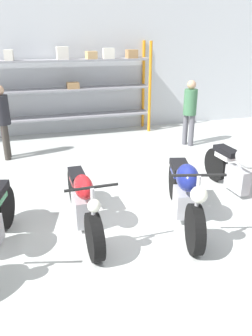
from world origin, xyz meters
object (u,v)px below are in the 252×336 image
motorcycle_red (83,202)px  motorcycle_blue (185,192)px  person_near_rack (190,108)px  motorcycle_white (241,171)px  person_browsing (3,117)px  shelving_rack (64,85)px

motorcycle_red → motorcycle_blue: (1.45, -0.27, 0.07)m
motorcycle_blue → person_near_rack: person_near_rack is taller
motorcycle_red → person_near_rack: size_ratio=1.30×
motorcycle_white → person_browsing: person_browsing is taller
shelving_rack → person_near_rack: (2.84, -1.79, -0.43)m
shelving_rack → motorcycle_red: size_ratio=2.30×
shelving_rack → person_near_rack: shelving_rack is taller
motorcycle_red → motorcycle_blue: bearing=78.5°
motorcycle_red → motorcycle_white: (2.75, 0.24, 0.05)m
motorcycle_blue → motorcycle_white: size_ratio=1.02×
motorcycle_red → person_near_rack: bearing=133.0°
motorcycle_blue → person_browsing: size_ratio=1.28×
motorcycle_blue → person_browsing: person_browsing is taller
shelving_rack → motorcycle_white: shelving_rack is taller
motorcycle_red → person_browsing: (-1.16, 3.37, 0.55)m
motorcycle_blue → person_near_rack: bearing=167.7°
motorcycle_white → motorcycle_blue: bearing=-71.3°
person_browsing → person_near_rack: (4.37, -0.27, -0.02)m
shelving_rack → motorcycle_white: size_ratio=2.34×
shelving_rack → person_near_rack: 3.39m
person_near_rack → person_browsing: bearing=-35.8°
motorcycle_blue → person_near_rack: size_ratio=1.30×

